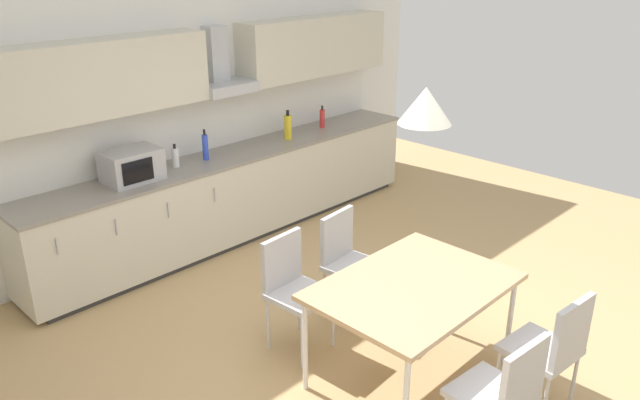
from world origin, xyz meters
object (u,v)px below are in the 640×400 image
Objects in this scene: bottle_yellow at (288,127)px; chair_near_right at (554,344)px; chair_far_right at (347,255)px; pendant_lamp at (425,106)px; microwave at (132,166)px; bottle_red at (322,118)px; bottle_white at (175,157)px; chair_near_left at (505,390)px; chair_far_left at (292,281)px; bottle_blue at (205,147)px; dining_table at (413,290)px.

bottle_yellow reaches higher than chair_near_right.
chair_far_right is 2.72× the size of pendant_lamp.
microwave reaches higher than chair_near_right.
bottle_white is (-1.93, 0.03, -0.01)m from bottle_red.
bottle_white is at bearing 85.16° from chair_near_left.
microwave is 3.66m from chair_near_right.
chair_near_left is (-0.00, -1.71, 0.00)m from chair_far_left.
microwave is 1.50× the size of pendant_lamp.
microwave is 2.19× the size of bottle_white.
bottle_yellow is 3.93m from chair_near_left.
bottle_red reaches higher than chair_far_left.
chair_far_right is 1.00× the size of chair_far_left.
chair_far_left is 1.00× the size of chair_near_right.
bottle_blue is 1.93m from chair_far_right.
bottle_red is at bearing 54.67° from dining_table.
chair_far_left is (-0.62, -1.87, -0.48)m from bottle_blue.
bottle_red is 0.81× the size of bottle_yellow.
bottle_white reaches higher than dining_table.
microwave is at bearing -173.53° from bottle_white.
microwave is at bearing -178.31° from bottle_blue.
chair_far_left is 1.81m from chair_near_right.
bottle_white is 0.25× the size of chair_near_left.
bottle_red is 1.93m from bottle_white.
bottle_red reaches higher than dining_table.
chair_near_left is at bearing 180.00° from chair_near_right.
bottle_white is 1.97m from chair_far_right.
chair_far_right is 1.00× the size of chair_near_left.
bottle_red is 0.19× the size of dining_table.
bottle_blue is 2.02m from chair_far_left.
chair_near_right is (-1.06, -3.53, -0.48)m from bottle_yellow.
dining_table is (0.48, -2.70, -0.34)m from microwave.
bottle_yellow is 0.36× the size of chair_near_left.
pendant_lamp reaches higher than chair_far_right.
chair_near_right is (0.77, -3.55, -0.49)m from microwave.
bottle_white is 0.17× the size of dining_table.
chair_near_left is 1.66m from pendant_lamp.
chair_far_right reaches higher than dining_table.
bottle_yellow reaches higher than chair_far_left.
chair_near_right is at bearing -114.63° from bottle_red.
chair_far_left reaches higher than dining_table.
chair_far_left is 1.71m from chair_near_left.
chair_far_right is at bearing -0.03° from chair_far_left.
chair_far_right is at bearing -67.42° from microwave.
microwave is at bearing 112.58° from chair_far_right.
dining_table is (0.00, -2.75, -0.29)m from bottle_white.
bottle_yellow is at bearing -0.77° from microwave.
chair_far_left is at bearing -84.61° from microwave.
chair_far_right is at bearing 71.28° from dining_table.
bottle_blue is 2.89m from pendant_lamp.
chair_far_right is 1.66m from pendant_lamp.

